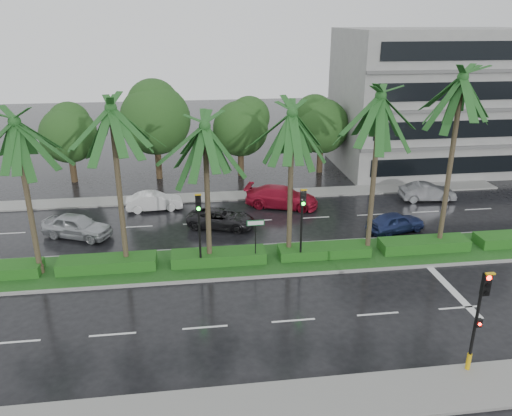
{
  "coord_description": "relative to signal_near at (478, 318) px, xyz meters",
  "views": [
    {
      "loc": [
        -4.26,
        -23.9,
        12.91
      ],
      "look_at": [
        -0.84,
        1.5,
        3.05
      ],
      "focal_mm": 35.0,
      "sensor_mm": 36.0,
      "label": 1
    }
  ],
  "objects": [
    {
      "name": "hedge",
      "position": [
        -6.0,
        10.39,
        -2.05
      ],
      "size": [
        35.2,
        1.4,
        0.6
      ],
      "color": "#144815",
      "rests_on": "median"
    },
    {
      "name": "car_darkgrey",
      "position": [
        -8.5,
        15.61,
        -1.89
      ],
      "size": [
        3.27,
        4.79,
        1.22
      ],
      "primitive_type": "imported",
      "rotation": [
        0.0,
        0.0,
        1.26
      ],
      "color": "black",
      "rests_on": "ground"
    },
    {
      "name": "palm_row",
      "position": [
        -7.24,
        10.41,
        5.53
      ],
      "size": [
        26.3,
        4.2,
        10.63
      ],
      "color": "#3C3323",
      "rests_on": "median"
    },
    {
      "name": "far_sidewalk",
      "position": [
        -6.0,
        21.39,
        -2.44
      ],
      "size": [
        40.0,
        2.0,
        0.12
      ],
      "primitive_type": "cube",
      "color": "gray",
      "rests_on": "ground"
    },
    {
      "name": "car_grey",
      "position": [
        7.14,
        18.64,
        -1.84
      ],
      "size": [
        1.76,
        4.15,
        1.33
      ],
      "primitive_type": "imported",
      "rotation": [
        0.0,
        0.0,
        1.48
      ],
      "color": "#4F5154",
      "rests_on": "ground"
    },
    {
      "name": "building",
      "position": [
        11.0,
        27.39,
        3.5
      ],
      "size": [
        16.0,
        10.0,
        12.0
      ],
      "primitive_type": "cube",
      "color": "gray",
      "rests_on": "ground"
    },
    {
      "name": "car_blue",
      "position": [
        2.5,
        13.39,
        -1.85
      ],
      "size": [
        2.55,
        4.1,
        1.3
      ],
      "primitive_type": "imported",
      "rotation": [
        0.0,
        0.0,
        1.85
      ],
      "color": "navy",
      "rests_on": "ground"
    },
    {
      "name": "bg_trees",
      "position": [
        -6.34,
        26.98,
        2.19
      ],
      "size": [
        32.76,
        5.75,
        8.3
      ],
      "color": "#392E1A",
      "rests_on": "ground"
    },
    {
      "name": "signal_median_left",
      "position": [
        -10.0,
        9.69,
        0.49
      ],
      "size": [
        0.34,
        0.42,
        4.36
      ],
      "color": "black",
      "rests_on": "median"
    },
    {
      "name": "median",
      "position": [
        -6.0,
        10.39,
        -2.42
      ],
      "size": [
        36.0,
        4.0,
        0.15
      ],
      "color": "gray",
      "rests_on": "ground"
    },
    {
      "name": "signal_median_right",
      "position": [
        -4.5,
        9.69,
        0.49
      ],
      "size": [
        0.34,
        0.42,
        4.36
      ],
      "color": "black",
      "rests_on": "median"
    },
    {
      "name": "car_white",
      "position": [
        -13.0,
        19.4,
        -1.86
      ],
      "size": [
        1.66,
        4.02,
        1.29
      ],
      "primitive_type": "imported",
      "rotation": [
        0.0,
        0.0,
        1.65
      ],
      "color": "silver",
      "rests_on": "ground"
    },
    {
      "name": "car_red",
      "position": [
        -3.91,
        18.78,
        -1.75
      ],
      "size": [
        3.8,
        5.63,
        1.51
      ],
      "primitive_type": "imported",
      "rotation": [
        0.0,
        0.0,
        1.22
      ],
      "color": "maroon",
      "rests_on": "ground"
    },
    {
      "name": "lane_markings",
      "position": [
        -2.96,
        8.96,
        -2.5
      ],
      "size": [
        34.0,
        13.06,
        0.01
      ],
      "color": "silver",
      "rests_on": "ground"
    },
    {
      "name": "near_sidewalk",
      "position": [
        -6.0,
        -0.81,
        -2.44
      ],
      "size": [
        40.0,
        2.4,
        0.12
      ],
      "primitive_type": "cube",
      "color": "gray",
      "rests_on": "ground"
    },
    {
      "name": "street_sign",
      "position": [
        -7.0,
        9.87,
        -0.38
      ],
      "size": [
        0.95,
        0.09,
        2.6
      ],
      "color": "black",
      "rests_on": "median"
    },
    {
      "name": "car_silver",
      "position": [
        -17.5,
        15.25,
        -1.76
      ],
      "size": [
        3.34,
        4.69,
        1.48
      ],
      "primitive_type": "imported",
      "rotation": [
        0.0,
        0.0,
        1.16
      ],
      "color": "#A7AAAF",
      "rests_on": "ground"
    },
    {
      "name": "ground",
      "position": [
        -6.0,
        9.39,
        -2.5
      ],
      "size": [
        120.0,
        120.0,
        0.0
      ],
      "primitive_type": "plane",
      "color": "black",
      "rests_on": "ground"
    },
    {
      "name": "signal_near",
      "position": [
        0.0,
        0.0,
        0.0
      ],
      "size": [
        0.34,
        0.45,
        4.36
      ],
      "color": "black",
      "rests_on": "near_sidewalk"
    }
  ]
}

